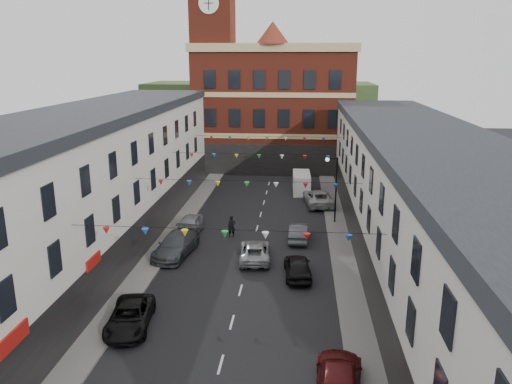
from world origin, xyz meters
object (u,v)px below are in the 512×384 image
(street_lamp, at_px, (333,181))
(car_left_e, at_px, (189,226))
(moving_car, at_px, (255,251))
(car_right_e, at_px, (299,232))
(car_right_f, at_px, (318,198))
(car_right_d, at_px, (298,267))
(white_van, at_px, (301,183))
(car_right_c, at_px, (339,379))
(car_left_d, at_px, (176,245))
(car_left_c, at_px, (130,316))
(pedestrian, at_px, (232,226))

(street_lamp, relative_size, car_left_e, 1.33)
(moving_car, bearing_deg, car_right_e, -130.20)
(street_lamp, xyz_separation_m, car_right_f, (-1.05, 5.59, -3.12))
(car_right_d, height_order, white_van, white_van)
(street_lamp, height_order, moving_car, street_lamp)
(car_right_d, xyz_separation_m, moving_car, (-3.15, 2.73, -0.07))
(car_left_e, bearing_deg, car_right_e, -2.07)
(car_right_c, relative_size, white_van, 1.06)
(car_right_c, bearing_deg, moving_car, -66.06)
(car_left_d, distance_m, white_van, 21.27)
(car_left_c, xyz_separation_m, car_right_c, (10.98, -4.61, 0.07))
(car_left_c, height_order, pedestrian, pedestrian)
(street_lamp, xyz_separation_m, pedestrian, (-8.44, -4.34, -3.00))
(car_left_e, relative_size, moving_car, 0.95)
(white_van, bearing_deg, car_right_e, -92.73)
(car_right_e, bearing_deg, white_van, -89.44)
(car_left_d, bearing_deg, car_right_f, 59.83)
(car_right_e, distance_m, pedestrian, 5.50)
(car_left_d, xyz_separation_m, moving_car, (5.95, -0.31, -0.15))
(car_right_d, distance_m, car_right_f, 17.34)
(car_left_e, distance_m, white_van, 17.32)
(car_right_e, height_order, moving_car, car_right_e)
(car_right_e, bearing_deg, car_left_d, 25.35)
(car_right_d, relative_size, moving_car, 0.90)
(moving_car, height_order, white_van, white_van)
(car_right_f, bearing_deg, car_right_e, 72.20)
(car_right_c, bearing_deg, car_right_e, -79.28)
(car_right_d, bearing_deg, car_left_d, -23.80)
(car_right_c, xyz_separation_m, car_right_d, (-1.90, 12.01, -0.00))
(car_right_e, bearing_deg, moving_car, 55.56)
(car_left_e, bearing_deg, car_right_d, -38.88)
(moving_car, height_order, pedestrian, pedestrian)
(car_right_c, bearing_deg, car_right_f, -84.96)
(car_left_e, height_order, car_right_f, car_right_f)
(street_lamp, distance_m, white_van, 11.25)
(car_left_c, xyz_separation_m, car_right_f, (10.98, 24.63, 0.12))
(street_lamp, relative_size, car_right_c, 1.19)
(street_lamp, height_order, car_right_e, street_lamp)
(car_right_c, bearing_deg, pedestrian, -64.02)
(pedestrian, bearing_deg, car_left_c, -108.83)
(car_left_c, bearing_deg, moving_car, 52.35)
(car_right_d, xyz_separation_m, pedestrian, (-5.49, 7.30, 0.18))
(car_right_e, bearing_deg, car_right_d, 91.33)
(car_left_e, height_order, car_right_e, car_left_e)
(moving_car, relative_size, pedestrian, 2.62)
(street_lamp, bearing_deg, car_left_e, -161.30)
(car_right_f, xyz_separation_m, moving_car, (-5.05, -14.50, -0.12))
(car_right_c, bearing_deg, car_left_c, -17.76)
(car_left_c, height_order, car_right_f, car_right_f)
(car_left_d, distance_m, pedestrian, 5.59)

